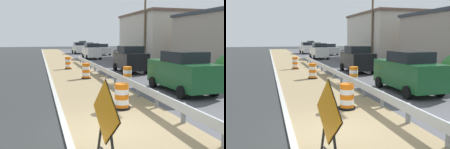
# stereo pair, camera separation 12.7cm
# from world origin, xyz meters

# --- Properties ---
(ground_plane) EXTENTS (160.00, 160.00, 0.00)m
(ground_plane) POSITION_xyz_m (0.00, 0.00, 0.00)
(ground_plane) COLOR #2B2D2D
(median_dirt_strip) EXTENTS (4.00, 120.00, 0.01)m
(median_dirt_strip) POSITION_xyz_m (0.80, 0.00, 0.00)
(median_dirt_strip) COLOR #8E7A56
(median_dirt_strip) RESTS_ON ground
(curb_near_edge) EXTENTS (0.20, 120.00, 0.11)m
(curb_near_edge) POSITION_xyz_m (-1.30, 0.00, 0.00)
(curb_near_edge) COLOR #ADADA8
(curb_near_edge) RESTS_ON ground
(guardrail_median) EXTENTS (0.18, 48.01, 0.71)m
(guardrail_median) POSITION_xyz_m (2.56, -0.92, 0.52)
(guardrail_median) COLOR silver
(guardrail_median) RESTS_ON ground
(warning_sign_diamond) EXTENTS (0.26, 1.61, 1.95)m
(warning_sign_diamond) POSITION_xyz_m (-0.56, -1.62, 1.05)
(warning_sign_diamond) COLOR black
(warning_sign_diamond) RESTS_ON ground
(traffic_barrel_nearest) EXTENTS (0.71, 0.71, 1.04)m
(traffic_barrel_nearest) POSITION_xyz_m (1.16, 2.31, 0.47)
(traffic_barrel_nearest) COLOR orange
(traffic_barrel_nearest) RESTS_ON ground
(traffic_barrel_close) EXTENTS (0.69, 0.69, 1.06)m
(traffic_barrel_close) POSITION_xyz_m (3.38, 7.84, 0.48)
(traffic_barrel_close) COLOR orange
(traffic_barrel_close) RESTS_ON ground
(traffic_barrel_mid) EXTENTS (0.67, 0.67, 1.10)m
(traffic_barrel_mid) POSITION_xyz_m (1.16, 10.31, 0.50)
(traffic_barrel_mid) COLOR orange
(traffic_barrel_mid) RESTS_ON ground
(traffic_barrel_far) EXTENTS (0.64, 0.64, 1.13)m
(traffic_barrel_far) POSITION_xyz_m (0.57, 16.27, 0.51)
(traffic_barrel_far) COLOR orange
(traffic_barrel_far) RESTS_ON ground
(car_lead_near_lane) EXTENTS (2.21, 4.10, 2.23)m
(car_lead_near_lane) POSITION_xyz_m (5.37, 12.68, 1.11)
(car_lead_near_lane) COLOR black
(car_lead_near_lane) RESTS_ON ground
(car_trailing_near_lane) EXTENTS (2.01, 4.58, 1.94)m
(car_trailing_near_lane) POSITION_xyz_m (8.44, 46.68, 0.97)
(car_trailing_near_lane) COLOR navy
(car_trailing_near_lane) RESTS_ON ground
(car_lead_far_lane) EXTENTS (2.16, 4.54, 2.19)m
(car_lead_far_lane) POSITION_xyz_m (5.30, 4.56, 1.09)
(car_lead_far_lane) COLOR #195128
(car_lead_far_lane) RESTS_ON ground
(car_mid_far_lane) EXTENTS (2.07, 4.08, 1.92)m
(car_mid_far_lane) POSITION_xyz_m (8.15, 21.60, 0.96)
(car_mid_far_lane) COLOR black
(car_mid_far_lane) RESTS_ON ground
(car_trailing_far_lane) EXTENTS (2.15, 4.17, 2.17)m
(car_trailing_far_lane) POSITION_xyz_m (5.01, 27.11, 1.08)
(car_trailing_far_lane) COLOR silver
(car_trailing_far_lane) RESTS_ON ground
(car_distant_a) EXTENTS (1.94, 4.09, 2.20)m
(car_distant_a) POSITION_xyz_m (8.26, 53.81, 1.09)
(car_distant_a) COLOR silver
(car_distant_a) RESTS_ON ground
(car_distant_b) EXTENTS (2.15, 4.78, 2.11)m
(car_distant_b) POSITION_xyz_m (5.15, 39.58, 1.06)
(car_distant_b) COLOR silver
(car_distant_b) RESTS_ON ground
(car_distant_c) EXTENTS (2.05, 4.45, 1.91)m
(car_distant_c) POSITION_xyz_m (8.45, 34.70, 0.96)
(car_distant_c) COLOR silver
(car_distant_c) RESTS_ON ground
(roadside_shop_far) EXTENTS (7.99, 12.74, 6.30)m
(roadside_shop_far) POSITION_xyz_m (14.42, 25.61, 3.16)
(roadside_shop_far) COLOR beige
(roadside_shop_far) RESTS_ON ground
(utility_pole_mid) EXTENTS (0.24, 1.80, 8.40)m
(utility_pole_mid) POSITION_xyz_m (10.43, 21.31, 4.36)
(utility_pole_mid) COLOR brown
(utility_pole_mid) RESTS_ON ground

